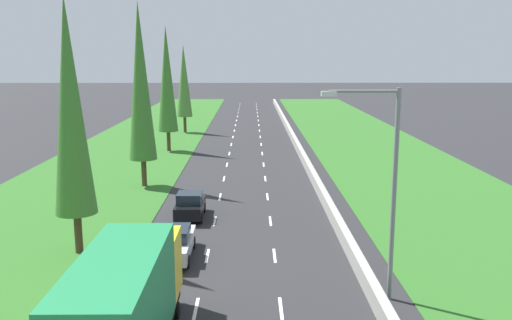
{
  "coord_description": "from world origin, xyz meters",
  "views": [
    {
      "loc": [
        0.51,
        0.19,
        10.24
      ],
      "look_at": [
        0.98,
        46.5,
        1.33
      ],
      "focal_mm": 38.14,
      "sensor_mm": 36.0,
      "label": 1
    }
  ],
  "objects_px": {
    "black_hatchback_left_lane": "(190,205)",
    "poplar_tree_second": "(70,108)",
    "poplar_tree_fourth": "(167,79)",
    "street_light_mast": "(386,180)",
    "green_box_truck_left_lane": "(126,307)",
    "poplar_tree_fifth": "(184,81)",
    "silver_sedan_left_lane": "(174,243)",
    "poplar_tree_third": "(140,82)"
  },
  "relations": [
    {
      "from": "green_box_truck_left_lane",
      "to": "poplar_tree_fifth",
      "type": "bearing_deg",
      "value": 94.85
    },
    {
      "from": "green_box_truck_left_lane",
      "to": "street_light_mast",
      "type": "relative_size",
      "value": 1.04
    },
    {
      "from": "poplar_tree_second",
      "to": "poplar_tree_fourth",
      "type": "bearing_deg",
      "value": 89.77
    },
    {
      "from": "black_hatchback_left_lane",
      "to": "poplar_tree_fifth",
      "type": "distance_m",
      "value": 40.13
    },
    {
      "from": "poplar_tree_second",
      "to": "street_light_mast",
      "type": "distance_m",
      "value": 15.84
    },
    {
      "from": "poplar_tree_second",
      "to": "poplar_tree_fifth",
      "type": "distance_m",
      "value": 45.63
    },
    {
      "from": "green_box_truck_left_lane",
      "to": "silver_sedan_left_lane",
      "type": "height_order",
      "value": "green_box_truck_left_lane"
    },
    {
      "from": "poplar_tree_second",
      "to": "street_light_mast",
      "type": "bearing_deg",
      "value": -21.1
    },
    {
      "from": "green_box_truck_left_lane",
      "to": "street_light_mast",
      "type": "bearing_deg",
      "value": 28.01
    },
    {
      "from": "black_hatchback_left_lane",
      "to": "street_light_mast",
      "type": "xyz_separation_m",
      "value": [
        9.45,
        -11.9,
        4.4
      ]
    },
    {
      "from": "poplar_tree_third",
      "to": "street_light_mast",
      "type": "relative_size",
      "value": 1.59
    },
    {
      "from": "poplar_tree_third",
      "to": "street_light_mast",
      "type": "xyz_separation_m",
      "value": [
        14.04,
        -20.58,
        -3.0
      ]
    },
    {
      "from": "poplar_tree_third",
      "to": "silver_sedan_left_lane",
      "type": "bearing_deg",
      "value": -73.81
    },
    {
      "from": "poplar_tree_fourth",
      "to": "poplar_tree_fifth",
      "type": "distance_m",
      "value": 14.5
    },
    {
      "from": "poplar_tree_fifth",
      "to": "poplar_tree_second",
      "type": "bearing_deg",
      "value": -90.23
    },
    {
      "from": "black_hatchback_left_lane",
      "to": "poplar_tree_fifth",
      "type": "bearing_deg",
      "value": 97.21
    },
    {
      "from": "poplar_tree_second",
      "to": "street_light_mast",
      "type": "height_order",
      "value": "poplar_tree_second"
    },
    {
      "from": "street_light_mast",
      "to": "poplar_tree_fifth",
      "type": "bearing_deg",
      "value": 105.72
    },
    {
      "from": "green_box_truck_left_lane",
      "to": "silver_sedan_left_lane",
      "type": "relative_size",
      "value": 2.09
    },
    {
      "from": "poplar_tree_fifth",
      "to": "silver_sedan_left_lane",
      "type": "bearing_deg",
      "value": -83.93
    },
    {
      "from": "silver_sedan_left_lane",
      "to": "poplar_tree_second",
      "type": "xyz_separation_m",
      "value": [
        -5.11,
        0.72,
        6.86
      ]
    },
    {
      "from": "silver_sedan_left_lane",
      "to": "black_hatchback_left_lane",
      "type": "xyz_separation_m",
      "value": [
        0.05,
        6.99,
        0.02
      ]
    },
    {
      "from": "poplar_tree_fourth",
      "to": "street_light_mast",
      "type": "distance_m",
      "value": 39.61
    },
    {
      "from": "green_box_truck_left_lane",
      "to": "poplar_tree_fourth",
      "type": "distance_m",
      "value": 42.56
    },
    {
      "from": "poplar_tree_fourth",
      "to": "black_hatchback_left_lane",
      "type": "bearing_deg",
      "value": -78.57
    },
    {
      "from": "poplar_tree_second",
      "to": "poplar_tree_third",
      "type": "height_order",
      "value": "poplar_tree_third"
    },
    {
      "from": "black_hatchback_left_lane",
      "to": "street_light_mast",
      "type": "bearing_deg",
      "value": -51.56
    },
    {
      "from": "silver_sedan_left_lane",
      "to": "poplar_tree_fourth",
      "type": "distance_m",
      "value": 33.0
    },
    {
      "from": "black_hatchback_left_lane",
      "to": "poplar_tree_second",
      "type": "xyz_separation_m",
      "value": [
        -5.16,
        -6.27,
        6.83
      ]
    },
    {
      "from": "poplar_tree_fourth",
      "to": "street_light_mast",
      "type": "relative_size",
      "value": 1.49
    },
    {
      "from": "street_light_mast",
      "to": "silver_sedan_left_lane",
      "type": "bearing_deg",
      "value": 152.62
    },
    {
      "from": "poplar_tree_second",
      "to": "street_light_mast",
      "type": "relative_size",
      "value": 1.47
    },
    {
      "from": "black_hatchback_left_lane",
      "to": "poplar_tree_second",
      "type": "distance_m",
      "value": 10.61
    },
    {
      "from": "green_box_truck_left_lane",
      "to": "black_hatchback_left_lane",
      "type": "relative_size",
      "value": 2.41
    },
    {
      "from": "silver_sedan_left_lane",
      "to": "poplar_tree_second",
      "type": "relative_size",
      "value": 0.34
    },
    {
      "from": "green_box_truck_left_lane",
      "to": "poplar_tree_second",
      "type": "distance_m",
      "value": 13.06
    },
    {
      "from": "silver_sedan_left_lane",
      "to": "street_light_mast",
      "type": "distance_m",
      "value": 11.57
    },
    {
      "from": "poplar_tree_fourth",
      "to": "street_light_mast",
      "type": "xyz_separation_m",
      "value": [
        14.48,
        -36.79,
        -2.52
      ]
    },
    {
      "from": "green_box_truck_left_lane",
      "to": "poplar_tree_fifth",
      "type": "xyz_separation_m",
      "value": [
        -4.79,
        56.39,
        4.71
      ]
    },
    {
      "from": "silver_sedan_left_lane",
      "to": "poplar_tree_fifth",
      "type": "distance_m",
      "value": 47.0
    },
    {
      "from": "black_hatchback_left_lane",
      "to": "poplar_tree_fourth",
      "type": "height_order",
      "value": "poplar_tree_fourth"
    },
    {
      "from": "poplar_tree_third",
      "to": "poplar_tree_fifth",
      "type": "xyz_separation_m",
      "value": [
        -0.38,
        30.68,
        -1.33
      ]
    }
  ]
}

